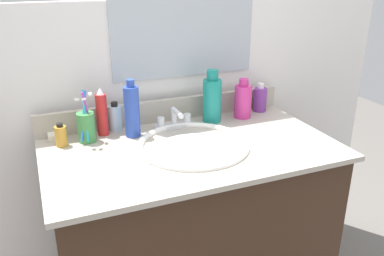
{
  "coord_description": "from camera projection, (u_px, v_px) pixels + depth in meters",
  "views": [
    {
      "loc": [
        -0.49,
        -1.21,
        1.42
      ],
      "look_at": [
        0.0,
        0.0,
        0.89
      ],
      "focal_mm": 38.0,
      "sensor_mm": 36.0,
      "label": 1
    }
  ],
  "objects": [
    {
      "name": "vanity_cabinet",
      "position": [
        192.0,
        244.0,
        1.59
      ],
      "size": [
        0.98,
        0.54,
        0.8
      ],
      "primitive_type": "cube",
      "color": "#382316",
      "rests_on": "ground_plane"
    },
    {
      "name": "countertop",
      "position": [
        191.0,
        149.0,
        1.44
      ],
      "size": [
        1.02,
        0.59,
        0.02
      ],
      "primitive_type": "cube",
      "color": "#B2A899",
      "rests_on": "vanity_cabinet"
    },
    {
      "name": "backsplash",
      "position": [
        166.0,
        110.0,
        1.66
      ],
      "size": [
        1.02,
        0.02,
        0.09
      ],
      "primitive_type": "cube",
      "color": "#B2A899",
      "rests_on": "countertop"
    },
    {
      "name": "back_wall",
      "position": [
        162.0,
        152.0,
        1.79
      ],
      "size": [
        2.12,
        0.04,
        1.3
      ],
      "primitive_type": "cube",
      "color": "white",
      "rests_on": "ground_plane"
    },
    {
      "name": "mirror_panel",
      "position": [
        184.0,
        5.0,
        1.58
      ],
      "size": [
        0.6,
        0.01,
        0.56
      ],
      "primitive_type": "cube",
      "color": "#B2BCC6"
    },
    {
      "name": "sink_basin",
      "position": [
        194.0,
        154.0,
        1.44
      ],
      "size": [
        0.4,
        0.4,
        0.11
      ],
      "color": "white",
      "rests_on": "countertop"
    },
    {
      "name": "faucet",
      "position": [
        175.0,
        121.0,
        1.59
      ],
      "size": [
        0.16,
        0.1,
        0.08
      ],
      "color": "silver",
      "rests_on": "countertop"
    },
    {
      "name": "bottle_mouthwash_teal",
      "position": [
        212.0,
        99.0,
        1.63
      ],
      "size": [
        0.08,
        0.08,
        0.21
      ],
      "color": "teal",
      "rests_on": "countertop"
    },
    {
      "name": "bottle_shampoo_blue",
      "position": [
        132.0,
        111.0,
        1.49
      ],
      "size": [
        0.06,
        0.06,
        0.22
      ],
      "color": "#2D4CB2",
      "rests_on": "countertop"
    },
    {
      "name": "bottle_soap_pink",
      "position": [
        243.0,
        100.0,
        1.68
      ],
      "size": [
        0.07,
        0.07,
        0.16
      ],
      "color": "#D8338C",
      "rests_on": "countertop"
    },
    {
      "name": "bottle_oil_amber",
      "position": [
        61.0,
        136.0,
        1.42
      ],
      "size": [
        0.04,
        0.04,
        0.08
      ],
      "color": "gold",
      "rests_on": "countertop"
    },
    {
      "name": "bottle_gel_clear",
      "position": [
        115.0,
        117.0,
        1.56
      ],
      "size": [
        0.05,
        0.05,
        0.11
      ],
      "color": "silver",
      "rests_on": "countertop"
    },
    {
      "name": "bottle_spray_red",
      "position": [
        102.0,
        113.0,
        1.5
      ],
      "size": [
        0.04,
        0.04,
        0.18
      ],
      "color": "red",
      "rests_on": "countertop"
    },
    {
      "name": "bottle_cream_purple",
      "position": [
        260.0,
        99.0,
        1.76
      ],
      "size": [
        0.06,
        0.06,
        0.12
      ],
      "color": "#7A3899",
      "rests_on": "countertop"
    },
    {
      "name": "cup_green",
      "position": [
        86.0,
        126.0,
        1.45
      ],
      "size": [
        0.06,
        0.08,
        0.19
      ],
      "color": "#3F8C47",
      "rests_on": "countertop"
    },
    {
      "name": "soap_bar",
      "position": [
        57.0,
        136.0,
        1.49
      ],
      "size": [
        0.06,
        0.04,
        0.02
      ],
      "primitive_type": "cube",
      "color": "white",
      "rests_on": "countertop"
    }
  ]
}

